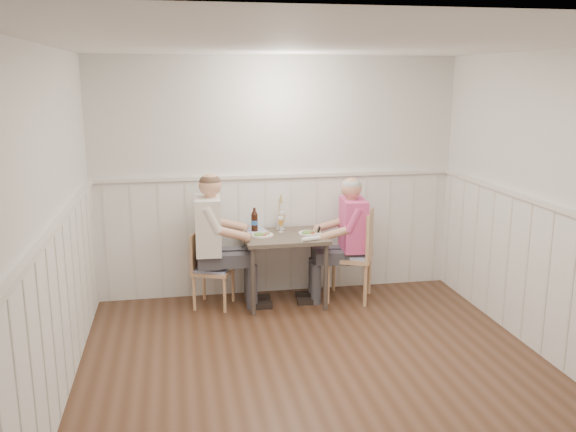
% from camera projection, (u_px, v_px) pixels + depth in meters
% --- Properties ---
extents(ground_plane, '(4.50, 4.50, 0.00)m').
position_uv_depth(ground_plane, '(326.00, 384.00, 4.81)').
color(ground_plane, '#472B1A').
extents(room_shell, '(4.04, 4.54, 2.60)m').
position_uv_depth(room_shell, '(329.00, 196.00, 4.47)').
color(room_shell, silver).
rests_on(room_shell, ground).
extents(wainscot, '(4.00, 4.49, 1.34)m').
position_uv_depth(wainscot, '(308.00, 274.00, 5.32)').
color(wainscot, white).
rests_on(wainscot, ground).
extents(dining_table, '(0.86, 0.70, 0.75)m').
position_uv_depth(dining_table, '(285.00, 245.00, 6.43)').
color(dining_table, '#4E4138').
rests_on(dining_table, ground).
extents(chair_right, '(0.61, 0.61, 0.99)m').
position_uv_depth(chair_right, '(355.00, 252.00, 6.56)').
color(chair_right, tan).
rests_on(chair_right, ground).
extents(chair_left, '(0.49, 0.49, 0.81)m').
position_uv_depth(chair_left, '(209.00, 266.00, 6.39)').
color(chair_left, tan).
rests_on(chair_left, ground).
extents(man_in_pink, '(0.66, 0.46, 1.37)m').
position_uv_depth(man_in_pink, '(349.00, 249.00, 6.54)').
color(man_in_pink, '#3F3F47').
rests_on(man_in_pink, ground).
extents(diner_cream, '(0.68, 0.48, 1.45)m').
position_uv_depth(diner_cream, '(213.00, 252.00, 6.30)').
color(diner_cream, '#3F3F47').
rests_on(diner_cream, ground).
extents(plate_man, '(0.24, 0.24, 0.06)m').
position_uv_depth(plate_man, '(309.00, 232.00, 6.44)').
color(plate_man, white).
rests_on(plate_man, dining_table).
extents(plate_diner, '(0.23, 0.23, 0.06)m').
position_uv_depth(plate_diner, '(261.00, 234.00, 6.36)').
color(plate_diner, white).
rests_on(plate_diner, dining_table).
extents(beer_glass_a, '(0.08, 0.08, 0.19)m').
position_uv_depth(beer_glass_a, '(282.00, 217.00, 6.63)').
color(beer_glass_a, silver).
rests_on(beer_glass_a, dining_table).
extents(beer_glass_b, '(0.07, 0.07, 0.17)m').
position_uv_depth(beer_glass_b, '(281.00, 222.00, 6.51)').
color(beer_glass_b, silver).
rests_on(beer_glass_b, dining_table).
extents(beer_bottle, '(0.07, 0.07, 0.26)m').
position_uv_depth(beer_bottle, '(254.00, 221.00, 6.53)').
color(beer_bottle, black).
rests_on(beer_bottle, dining_table).
extents(rolled_napkin, '(0.21, 0.10, 0.04)m').
position_uv_depth(rolled_napkin, '(311.00, 239.00, 6.17)').
color(rolled_napkin, white).
rests_on(rolled_napkin, dining_table).
extents(grass_vase, '(0.05, 0.05, 0.42)m').
position_uv_depth(grass_vase, '(278.00, 213.00, 6.59)').
color(grass_vase, silver).
rests_on(grass_vase, dining_table).
extents(gingham_mat, '(0.33, 0.29, 0.01)m').
position_uv_depth(gingham_mat, '(253.00, 230.00, 6.59)').
color(gingham_mat, '#5167BA').
rests_on(gingham_mat, dining_table).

